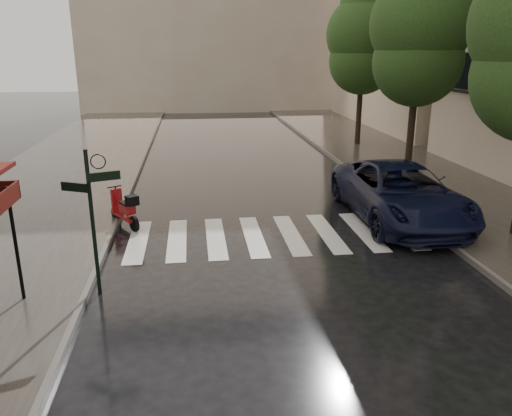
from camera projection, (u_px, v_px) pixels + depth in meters
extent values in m
plane|color=black|center=(146.00, 377.00, 7.88)|extent=(120.00, 120.00, 0.00)
cube|color=#38332D|center=(50.00, 187.00, 18.67)|extent=(6.00, 60.00, 0.12)
cube|color=#38332D|center=(424.00, 175.00, 20.45)|extent=(5.50, 60.00, 0.12)
cube|color=#595651|center=(133.00, 184.00, 19.03)|extent=(0.12, 60.00, 0.16)
cube|color=#595651|center=(358.00, 177.00, 20.11)|extent=(0.12, 60.00, 0.16)
cube|color=silver|center=(138.00, 241.00, 13.47)|extent=(0.50, 3.20, 0.01)
cube|color=silver|center=(177.00, 239.00, 13.59)|extent=(0.50, 3.20, 0.01)
cube|color=silver|center=(216.00, 238.00, 13.72)|extent=(0.50, 3.20, 0.01)
cube|color=silver|center=(254.00, 236.00, 13.85)|extent=(0.50, 3.20, 0.01)
cube|color=silver|center=(291.00, 234.00, 13.98)|extent=(0.50, 3.20, 0.01)
cube|color=silver|center=(327.00, 233.00, 14.10)|extent=(0.50, 3.20, 0.01)
cube|color=silver|center=(363.00, 231.00, 14.23)|extent=(0.50, 3.20, 0.01)
cube|color=silver|center=(398.00, 229.00, 14.36)|extent=(0.50, 3.20, 0.01)
cylinder|color=black|center=(16.00, 244.00, 9.77)|extent=(0.07, 0.07, 2.35)
cylinder|color=black|center=(93.00, 225.00, 10.10)|extent=(0.08, 0.08, 3.10)
cube|color=black|center=(104.00, 176.00, 9.84)|extent=(0.62, 0.26, 0.18)
cube|color=black|center=(74.00, 187.00, 9.83)|extent=(0.56, 0.29, 0.18)
cylinder|color=black|center=(412.00, 119.00, 19.67)|extent=(0.28, 0.28, 4.48)
sphere|color=#183914|center=(417.00, 62.00, 19.02)|extent=(3.40, 3.40, 3.40)
sphere|color=#183914|center=(421.00, 24.00, 18.61)|extent=(3.80, 3.80, 3.80)
cylinder|color=black|center=(360.00, 103.00, 26.33)|extent=(0.28, 0.28, 4.37)
sphere|color=#183914|center=(362.00, 61.00, 25.69)|extent=(3.40, 3.40, 3.40)
sphere|color=#183914|center=(364.00, 34.00, 25.30)|extent=(3.80, 3.80, 3.80)
sphere|color=#183914|center=(365.00, 8.00, 24.92)|extent=(2.60, 2.60, 2.60)
cylinder|color=black|center=(134.00, 224.00, 14.14)|extent=(0.33, 0.44, 0.46)
cylinder|color=black|center=(116.00, 214.00, 15.03)|extent=(0.33, 0.44, 0.46)
cube|color=maroon|center=(124.00, 216.00, 14.58)|extent=(0.90, 1.20, 0.10)
cube|color=maroon|center=(127.00, 208.00, 14.32)|extent=(0.53, 0.60, 0.27)
cube|color=maroon|center=(117.00, 201.00, 14.79)|extent=(0.32, 0.26, 0.72)
cylinder|color=black|center=(114.00, 187.00, 14.74)|extent=(0.39, 0.27, 0.03)
cube|color=black|center=(132.00, 200.00, 13.96)|extent=(0.42, 0.41, 0.27)
imported|color=black|center=(400.00, 193.00, 14.99)|extent=(2.81, 6.06, 1.68)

